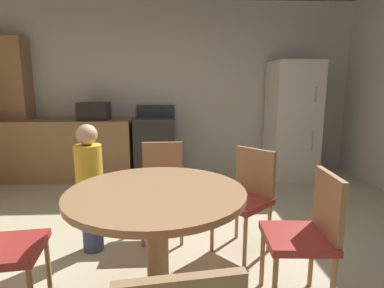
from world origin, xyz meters
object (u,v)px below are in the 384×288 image
(dining_table, at_px, (157,215))
(chair_east, at_px, (308,230))
(microwave, at_px, (94,111))
(refrigerator, at_px, (292,120))
(chair_northeast, at_px, (247,193))
(chair_north, at_px, (163,183))
(oven_range, at_px, (156,147))
(person_child, at_px, (90,185))

(dining_table, xyz_separation_m, chair_east, (0.95, -0.06, -0.09))
(microwave, bearing_deg, refrigerator, -0.96)
(chair_northeast, bearing_deg, chair_north, -65.48)
(refrigerator, bearing_deg, microwave, 179.04)
(chair_northeast, relative_size, chair_east, 1.00)
(chair_north, bearing_deg, dining_table, -0.00)
(microwave, xyz_separation_m, dining_table, (1.10, -2.85, -0.43))
(refrigerator, bearing_deg, chair_north, -135.81)
(refrigerator, relative_size, chair_northeast, 2.02)
(refrigerator, xyz_separation_m, chair_northeast, (-1.19, -2.17, -0.38))
(chair_northeast, bearing_deg, chair_east, 67.45)
(oven_range, relative_size, dining_table, 0.99)
(chair_east, bearing_deg, person_child, -21.90)
(oven_range, bearing_deg, chair_northeast, -67.82)
(refrigerator, height_order, chair_north, refrigerator)
(oven_range, bearing_deg, dining_table, -86.05)
(oven_range, bearing_deg, microwave, -179.77)
(oven_range, relative_size, chair_northeast, 1.26)
(microwave, bearing_deg, chair_north, -60.20)
(microwave, relative_size, dining_table, 0.40)
(refrigerator, relative_size, chair_north, 2.02)
(microwave, xyz_separation_m, chair_north, (1.09, -1.90, -0.53))
(oven_range, distance_m, refrigerator, 2.14)
(refrigerator, distance_m, chair_northeast, 2.51)
(oven_range, distance_m, dining_table, 2.86)
(chair_east, relative_size, person_child, 0.80)
(dining_table, distance_m, chair_east, 0.95)
(refrigerator, relative_size, microwave, 4.00)
(refrigerator, bearing_deg, person_child, -139.63)
(chair_north, relative_size, chair_northeast, 1.00)
(dining_table, xyz_separation_m, chair_northeast, (0.71, 0.63, -0.09))
(microwave, relative_size, chair_north, 0.51)
(chair_northeast, xyz_separation_m, chair_east, (0.23, -0.69, 0.00))
(chair_north, bearing_deg, chair_northeast, 65.48)
(dining_table, bearing_deg, chair_northeast, 41.33)
(chair_northeast, distance_m, chair_east, 0.73)
(chair_east, xyz_separation_m, person_child, (-1.54, 0.74, 0.08))
(chair_north, xyz_separation_m, chair_northeast, (0.72, -0.32, 0.00))
(refrigerator, bearing_deg, chair_northeast, -118.66)
(microwave, xyz_separation_m, person_child, (0.50, -2.17, -0.45))
(oven_range, distance_m, chair_north, 1.92)
(refrigerator, distance_m, chair_east, 3.04)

